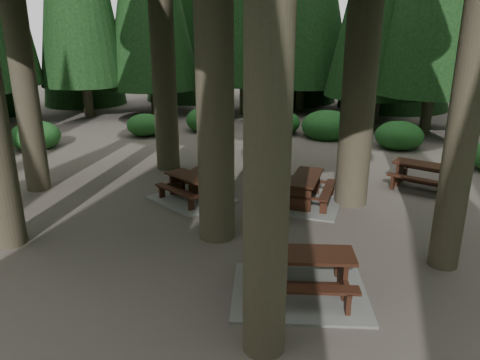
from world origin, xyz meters
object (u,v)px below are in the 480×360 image
Objects in this scene: picnic_table_a at (300,279)px; picnic_table_d at (424,172)px; picnic_table_b at (204,175)px; picnic_table_c at (192,192)px; picnic_table_f at (305,194)px.

picnic_table_d is (-0.00, 7.50, 0.22)m from picnic_table_a.
picnic_table_c is (0.36, -0.96, -0.20)m from picnic_table_b.
picnic_table_d is at bearing 53.70° from picnic_table_c.
picnic_table_f is (2.73, 1.77, 0.04)m from picnic_table_c.
picnic_table_f is (-2.27, 4.20, -0.02)m from picnic_table_a.
picnic_table_b is 6.76m from picnic_table_d.
picnic_table_c is 1.30× the size of picnic_table_d.
picnic_table_b is at bearing 119.03° from picnic_table_c.
picnic_table_b is at bearing 113.65° from picnic_table_a.
picnic_table_b is 0.64× the size of picnic_table_f.
picnic_table_a is 1.76× the size of picnic_table_d.
picnic_table_f is at bearing -125.68° from picnic_table_d.
picnic_table_a is 4.78m from picnic_table_f.
picnic_table_b is 1.05m from picnic_table_c.
picnic_table_c is at bearing -177.42° from picnic_table_b.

